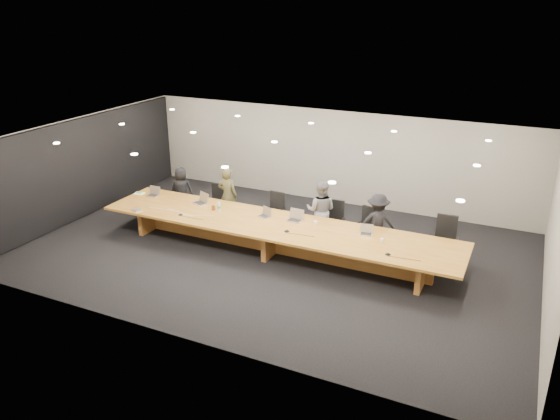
# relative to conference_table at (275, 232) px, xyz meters

# --- Properties ---
(ground) EXTENTS (12.00, 12.00, 0.00)m
(ground) POSITION_rel_conference_table_xyz_m (0.00, 0.00, -0.52)
(ground) COLOR black
(ground) RESTS_ON ground
(back_wall) EXTENTS (12.00, 0.02, 2.80)m
(back_wall) POSITION_rel_conference_table_xyz_m (0.00, 4.00, 0.88)
(back_wall) COLOR #B1AEA1
(back_wall) RESTS_ON ground
(left_wall_panel) EXTENTS (0.08, 7.84, 2.74)m
(left_wall_panel) POSITION_rel_conference_table_xyz_m (-5.94, 0.00, 0.85)
(left_wall_panel) COLOR black
(left_wall_panel) RESTS_ON ground
(conference_table) EXTENTS (9.00, 1.80, 0.75)m
(conference_table) POSITION_rel_conference_table_xyz_m (0.00, 0.00, 0.00)
(conference_table) COLOR #956120
(conference_table) RESTS_ON ground
(chair_far_left) EXTENTS (0.60, 0.60, 1.03)m
(chair_far_left) POSITION_rel_conference_table_xyz_m (-3.74, 1.15, -0.01)
(chair_far_left) COLOR black
(chair_far_left) RESTS_ON ground
(chair_left) EXTENTS (0.59, 0.59, 1.00)m
(chair_left) POSITION_rel_conference_table_xyz_m (-2.40, 1.25, -0.02)
(chair_left) COLOR black
(chair_left) RESTS_ON ground
(chair_mid_left) EXTENTS (0.58, 0.58, 1.06)m
(chair_mid_left) POSITION_rel_conference_table_xyz_m (-0.60, 1.18, 0.01)
(chair_mid_left) COLOR black
(chair_mid_left) RESTS_ON ground
(chair_mid_right) EXTENTS (0.56, 0.56, 1.05)m
(chair_mid_right) POSITION_rel_conference_table_xyz_m (1.03, 1.29, 0.00)
(chair_mid_right) COLOR black
(chair_mid_right) RESTS_ON ground
(chair_right) EXTENTS (0.64, 0.64, 1.06)m
(chair_right) POSITION_rel_conference_table_xyz_m (1.92, 1.17, 0.01)
(chair_right) COLOR black
(chair_right) RESTS_ON ground
(chair_far_right) EXTENTS (0.61, 0.61, 1.15)m
(chair_far_right) POSITION_rel_conference_table_xyz_m (3.82, 1.18, 0.05)
(chair_far_right) COLOR black
(chair_far_right) RESTS_ON ground
(person_a) EXTENTS (0.78, 0.64, 1.37)m
(person_a) POSITION_rel_conference_table_xyz_m (-3.56, 1.24, 0.16)
(person_a) COLOR black
(person_a) RESTS_ON ground
(person_b) EXTENTS (0.58, 0.39, 1.58)m
(person_b) POSITION_rel_conference_table_xyz_m (-1.97, 1.14, 0.27)
(person_b) COLOR #3B3920
(person_b) RESTS_ON ground
(person_c) EXTENTS (0.85, 0.71, 1.58)m
(person_c) POSITION_rel_conference_table_xyz_m (0.72, 1.20, 0.27)
(person_c) COLOR slate
(person_c) RESTS_ON ground
(person_d) EXTENTS (1.06, 0.78, 1.47)m
(person_d) POSITION_rel_conference_table_xyz_m (2.22, 1.14, 0.22)
(person_d) COLOR black
(person_d) RESTS_ON ground
(laptop_a) EXTENTS (0.33, 0.24, 0.26)m
(laptop_a) POSITION_rel_conference_table_xyz_m (-3.90, 0.36, 0.36)
(laptop_a) COLOR #BBA68E
(laptop_a) RESTS_ON conference_table
(laptop_b) EXTENTS (0.45, 0.40, 0.29)m
(laptop_b) POSITION_rel_conference_table_xyz_m (-2.39, 0.40, 0.38)
(laptop_b) COLOR #BDAF90
(laptop_b) RESTS_ON conference_table
(laptop_c) EXTENTS (0.36, 0.31, 0.24)m
(laptop_c) POSITION_rel_conference_table_xyz_m (-0.44, 0.30, 0.35)
(laptop_c) COLOR tan
(laptop_c) RESTS_ON conference_table
(laptop_d) EXTENTS (0.37, 0.28, 0.29)m
(laptop_d) POSITION_rel_conference_table_xyz_m (0.36, 0.36, 0.37)
(laptop_d) COLOR tan
(laptop_d) RESTS_ON conference_table
(laptop_e) EXTENTS (0.33, 0.26, 0.23)m
(laptop_e) POSITION_rel_conference_table_xyz_m (2.18, 0.31, 0.34)
(laptop_e) COLOR #C0B393
(laptop_e) RESTS_ON conference_table
(water_bottle) EXTENTS (0.08, 0.08, 0.25)m
(water_bottle) POSITION_rel_conference_table_xyz_m (-1.62, 0.12, 0.35)
(water_bottle) COLOR silver
(water_bottle) RESTS_ON conference_table
(amber_mug) EXTENTS (0.12, 0.12, 0.11)m
(amber_mug) POSITION_rel_conference_table_xyz_m (-1.83, 0.16, 0.29)
(amber_mug) COLOR brown
(amber_mug) RESTS_ON conference_table
(paper_cup_near) EXTENTS (0.09, 0.09, 0.10)m
(paper_cup_near) POSITION_rel_conference_table_xyz_m (0.92, 0.34, 0.28)
(paper_cup_near) COLOR silver
(paper_cup_near) RESTS_ON conference_table
(paper_cup_far) EXTENTS (0.09, 0.09, 0.09)m
(paper_cup_far) POSITION_rel_conference_table_xyz_m (2.62, 0.05, 0.27)
(paper_cup_far) COLOR white
(paper_cup_far) RESTS_ON conference_table
(notepad) EXTENTS (0.31, 0.26, 0.02)m
(notepad) POSITION_rel_conference_table_xyz_m (-4.35, 0.35, 0.24)
(notepad) COLOR white
(notepad) RESTS_ON conference_table
(lime_gadget) EXTENTS (0.15, 0.08, 0.02)m
(lime_gadget) POSITION_rel_conference_table_xyz_m (-4.35, 0.35, 0.26)
(lime_gadget) COLOR #59BD32
(lime_gadget) RESTS_ON notepad
(av_box) EXTENTS (0.26, 0.23, 0.03)m
(av_box) POSITION_rel_conference_table_xyz_m (-3.58, -0.71, 0.25)
(av_box) COLOR #BBBBC0
(av_box) RESTS_ON conference_table
(mic_left) EXTENTS (0.16, 0.16, 0.03)m
(mic_left) POSITION_rel_conference_table_xyz_m (-2.38, -0.50, 0.24)
(mic_left) COLOR black
(mic_left) RESTS_ON conference_table
(mic_center) EXTENTS (0.14, 0.14, 0.03)m
(mic_center) POSITION_rel_conference_table_xyz_m (0.45, -0.30, 0.25)
(mic_center) COLOR black
(mic_center) RESTS_ON conference_table
(mic_right) EXTENTS (0.14, 0.14, 0.03)m
(mic_right) POSITION_rel_conference_table_xyz_m (2.91, -0.50, 0.25)
(mic_right) COLOR black
(mic_right) RESTS_ON conference_table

